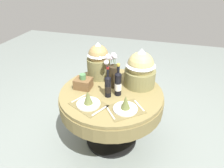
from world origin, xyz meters
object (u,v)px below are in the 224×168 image
Objects in this scene: wine_bottle_left at (118,83)px; woven_basket_side_left at (83,83)px; place_setting_left at (88,101)px; gift_tub_back_right at (141,67)px; gift_tub_back_left at (98,59)px; place_setting_right at (125,106)px; dining_table at (111,101)px; flower_vase at (114,73)px; wine_bottle_right at (108,86)px.

woven_basket_side_left is at bearing 176.76° from wine_bottle_left.
place_setting_left is 0.94× the size of gift_tub_back_right.
wine_bottle_left is 0.47m from gift_tub_back_left.
dining_table is at bearing 129.15° from place_setting_right.
flower_vase reaches higher than wine_bottle_left.
wine_bottle_right reaches higher than dining_table.
wine_bottle_right is at bearing -146.33° from wine_bottle_left.
flower_vase is at bearing -34.50° from gift_tub_back_left.
wine_bottle_left is at bearing -3.24° from woven_basket_side_left.
flower_vase reaches higher than dining_table.
gift_tub_back_left is at bearing 130.35° from dining_table.
gift_tub_back_left reaches higher than woven_basket_side_left.
gift_tub_back_left is (-0.25, 0.29, 0.37)m from dining_table.
gift_tub_back_left is (-0.09, 0.59, 0.19)m from place_setting_left.
place_setting_right is 0.48m from flower_vase.
woven_basket_side_left is at bearing -105.13° from gift_tub_back_left.
wine_bottle_right is (0.00, -0.23, -0.04)m from flower_vase.
gift_tub_back_left reaches higher than dining_table.
wine_bottle_left reaches higher than wine_bottle_right.
gift_tub_back_right is (0.05, 0.51, 0.18)m from place_setting_right.
place_setting_right is 1.21× the size of wine_bottle_right.
place_setting_left and place_setting_right have the same top height.
woven_basket_side_left is at bearing 121.39° from place_setting_left.
dining_table is 2.89× the size of flower_vase.
place_setting_left is (-0.15, -0.30, 0.18)m from dining_table.
wine_bottle_right is 0.47m from gift_tub_back_left.
gift_tub_back_left reaches higher than wine_bottle_right.
gift_tub_back_right is (0.27, 0.23, 0.37)m from dining_table.
gift_tub_back_right is (0.42, 0.53, 0.18)m from place_setting_left.
gift_tub_back_left is (-0.23, 0.16, 0.07)m from flower_vase.
gift_tub_back_left is (-0.47, 0.56, 0.19)m from place_setting_right.
dining_table is at bearing 85.65° from wine_bottle_right.
gift_tub_back_right reaches higher than flower_vase.
woven_basket_side_left is (-0.55, 0.26, 0.02)m from place_setting_right.
wine_bottle_right is at bearing -94.35° from dining_table.
place_setting_left is at bearing -116.46° from dining_table.
gift_tub_back_right is at bearing 54.99° from wine_bottle_left.
wine_bottle_left reaches higher than place_setting_right.
gift_tub_back_left is at bearing 99.09° from place_setting_left.
wine_bottle_left is at bearing -59.70° from flower_vase.
gift_tub_back_right reaches higher than wine_bottle_right.
wine_bottle_right reaches higher than place_setting_right.
wine_bottle_left is 1.98× the size of woven_basket_side_left.
flower_vase reaches higher than woven_basket_side_left.
wine_bottle_left is (0.10, -0.16, -0.03)m from flower_vase.
woven_basket_side_left reaches higher than place_setting_left.
gift_tub_back_left reaches higher than wine_bottle_left.
dining_table is 0.28m from wine_bottle_right.
place_setting_left is at bearing -131.61° from wine_bottle_left.
gift_tub_back_left is 2.42× the size of woven_basket_side_left.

